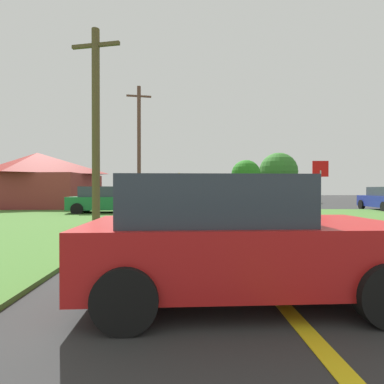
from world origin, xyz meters
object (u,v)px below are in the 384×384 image
(car_behind_on_main_road, at_px, (232,237))
(utility_pole_mid, at_px, (139,146))
(parked_car_near_building, at_px, (105,200))
(car_approaching_junction, at_px, (182,197))
(barn, at_px, (37,180))
(pine_tree_center, at_px, (278,172))
(oak_tree_left, at_px, (246,175))
(utility_pole_near, at_px, (96,126))
(direction_sign, at_px, (179,186))
(stop_sign, at_px, (320,179))

(car_behind_on_main_road, xyz_separation_m, utility_pole_mid, (-3.75, 18.27, 3.85))
(parked_car_near_building, bearing_deg, utility_pole_mid, 67.52)
(utility_pole_mid, bearing_deg, parked_car_near_building, -108.92)
(parked_car_near_building, bearing_deg, car_approaching_junction, 59.12)
(parked_car_near_building, bearing_deg, barn, 136.13)
(barn, bearing_deg, pine_tree_center, 26.48)
(oak_tree_left, bearing_deg, car_approaching_junction, -151.83)
(parked_car_near_building, distance_m, utility_pole_near, 7.99)
(car_approaching_junction, distance_m, direction_sign, 4.79)
(direction_sign, height_order, pine_tree_center, pine_tree_center)
(direction_sign, bearing_deg, car_behind_on_main_road, -87.50)
(utility_pole_near, relative_size, barn, 0.83)
(pine_tree_center, bearing_deg, direction_sign, -132.80)
(car_behind_on_main_road, relative_size, utility_pole_near, 0.57)
(car_behind_on_main_road, height_order, direction_sign, direction_sign)
(parked_car_near_building, bearing_deg, pine_tree_center, 42.91)
(car_approaching_junction, xyz_separation_m, pine_tree_center, (11.31, 7.80, 2.71))
(stop_sign, xyz_separation_m, pine_tree_center, (5.27, 21.80, 1.62))
(barn, bearing_deg, stop_sign, -31.49)
(stop_sign, distance_m, direction_sign, 11.23)
(utility_pole_mid, height_order, pine_tree_center, utility_pole_mid)
(parked_car_near_building, height_order, car_approaching_junction, same)
(utility_pole_near, bearing_deg, parked_car_near_building, 101.52)
(car_approaching_junction, height_order, oak_tree_left, oak_tree_left)
(pine_tree_center, xyz_separation_m, barn, (-22.53, -11.23, -1.38))
(utility_pole_near, bearing_deg, barn, 122.05)
(parked_car_near_building, height_order, direction_sign, direction_sign)
(car_behind_on_main_road, bearing_deg, utility_pole_near, 117.69)
(car_approaching_junction, height_order, car_behind_on_main_road, same)
(utility_pole_near, xyz_separation_m, barn, (-8.06, 12.88, -1.56))
(utility_pole_near, xyz_separation_m, utility_pole_mid, (-0.06, 11.48, 0.96))
(oak_tree_left, xyz_separation_m, barn, (-17.75, -6.92, -0.81))
(car_approaching_junction, relative_size, pine_tree_center, 0.76)
(utility_pole_near, height_order, utility_pole_mid, utility_pole_mid)
(car_behind_on_main_road, bearing_deg, parked_car_near_building, 109.34)
(direction_sign, xyz_separation_m, oak_tree_left, (6.80, 8.20, 1.26))
(pine_tree_center, relative_size, barn, 0.67)
(oak_tree_left, bearing_deg, pine_tree_center, 42.00)
(car_behind_on_main_road, height_order, utility_pole_near, utility_pole_near)
(pine_tree_center, bearing_deg, barn, -153.52)
(direction_sign, relative_size, oak_tree_left, 0.61)
(car_approaching_junction, xyz_separation_m, oak_tree_left, (6.53, 3.50, 2.14))
(parked_car_near_building, relative_size, direction_sign, 1.61)
(stop_sign, distance_m, car_behind_on_main_road, 10.69)
(car_approaching_junction, bearing_deg, pine_tree_center, -146.41)
(car_approaching_junction, relative_size, car_behind_on_main_road, 1.09)
(utility_pole_near, bearing_deg, car_behind_on_main_road, -61.46)
(parked_car_near_building, xyz_separation_m, car_approaching_junction, (4.65, 9.00, -0.00))
(utility_pole_near, relative_size, pine_tree_center, 1.24)
(direction_sign, bearing_deg, car_approaching_junction, 86.73)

